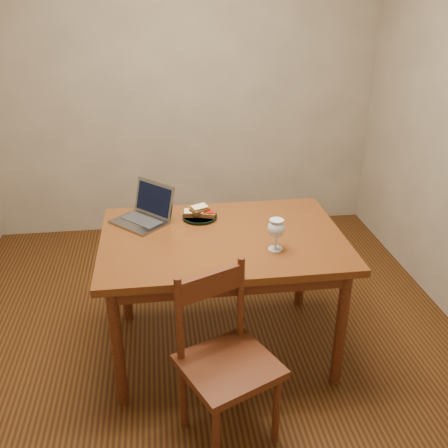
{
  "coord_description": "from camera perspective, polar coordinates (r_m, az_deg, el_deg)",
  "views": [
    {
      "loc": [
        -0.21,
        -2.48,
        1.95
      ],
      "look_at": [
        0.11,
        -0.1,
        0.8
      ],
      "focal_mm": 40.0,
      "sensor_mm": 36.0,
      "label": 1
    }
  ],
  "objects": [
    {
      "name": "sandwich_tomato",
      "position": [
        2.86,
        -2.01,
        1.21
      ],
      "size": [
        0.12,
        0.09,
        0.03
      ],
      "primitive_type": null,
      "rotation": [
        0.0,
        0.0,
        -0.33
      ],
      "color": "#381E0C",
      "rests_on": "plate"
    },
    {
      "name": "milk_glass",
      "position": [
        2.52,
        5.96,
        -1.22
      ],
      "size": [
        0.09,
        0.09,
        0.17
      ],
      "primitive_type": null,
      "color": "white",
      "rests_on": "table"
    },
    {
      "name": "laptop",
      "position": [
        2.87,
        -8.9,
        1.46
      ],
      "size": [
        0.39,
        0.39,
        0.21
      ],
      "rotation": [
        0.0,
        0.0,
        -0.81
      ],
      "color": "slate",
      "rests_on": "table"
    },
    {
      "name": "table",
      "position": [
        2.72,
        -0.17,
        -3.0
      ],
      "size": [
        1.3,
        0.9,
        0.74
      ],
      "color": "#421D0B",
      "rests_on": "floor"
    },
    {
      "name": "chair",
      "position": [
        2.31,
        0.26,
        -14.63
      ],
      "size": [
        0.52,
        0.51,
        0.43
      ],
      "rotation": [
        0.0,
        0.0,
        0.43
      ],
      "color": "#36160B",
      "rests_on": "floor"
    },
    {
      "name": "sandwich_cheese",
      "position": [
        2.87,
        -3.48,
        1.31
      ],
      "size": [
        0.12,
        0.08,
        0.04
      ],
      "primitive_type": null,
      "rotation": [
        0.0,
        0.0,
        -0.12
      ],
      "color": "#381E0C",
      "rests_on": "plate"
    },
    {
      "name": "floor",
      "position": [
        3.17,
        -2.34,
        -12.67
      ],
      "size": [
        3.2,
        3.2,
        0.02
      ],
      "primitive_type": "cube",
      "color": "black",
      "rests_on": "ground"
    },
    {
      "name": "sandwich_top",
      "position": [
        2.86,
        -2.81,
        1.71
      ],
      "size": [
        0.12,
        0.11,
        0.03
      ],
      "primitive_type": null,
      "rotation": [
        0.0,
        0.0,
        0.55
      ],
      "color": "#381E0C",
      "rests_on": "plate"
    },
    {
      "name": "back_wall",
      "position": [
        4.15,
        -4.93,
        16.43
      ],
      "size": [
        3.2,
        0.02,
        2.6
      ],
      "primitive_type": "cube",
      "color": "gray",
      "rests_on": "floor"
    },
    {
      "name": "front_wall",
      "position": [
        1.11,
        4.71,
        -10.54
      ],
      "size": [
        3.2,
        0.02,
        2.6
      ],
      "primitive_type": "cube",
      "color": "gray",
      "rests_on": "floor"
    },
    {
      "name": "plate",
      "position": [
        2.88,
        -2.78,
        0.8
      ],
      "size": [
        0.2,
        0.2,
        0.02
      ],
      "primitive_type": "cylinder",
      "color": "black",
      "rests_on": "table"
    }
  ]
}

